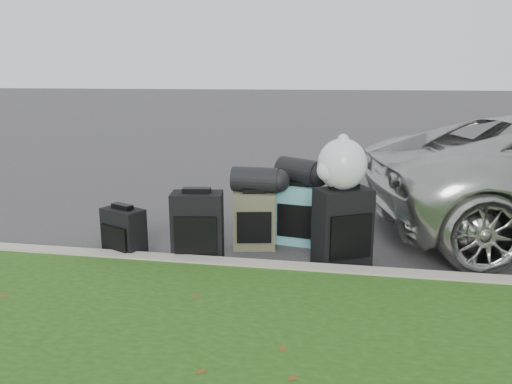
% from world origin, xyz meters
% --- Properties ---
extents(ground, '(120.00, 120.00, 0.00)m').
position_xyz_m(ground, '(0.00, 0.00, 0.00)').
color(ground, '#383535').
rests_on(ground, ground).
extents(curb, '(120.00, 0.18, 0.15)m').
position_xyz_m(curb, '(0.00, -1.00, 0.07)').
color(curb, '#9E937F').
rests_on(curb, ground).
extents(suitcase_small_black, '(0.50, 0.40, 0.55)m').
position_xyz_m(suitcase_small_black, '(-1.31, -0.79, 0.28)').
color(suitcase_small_black, black).
rests_on(suitcase_small_black, ground).
extents(suitcase_large_black_left, '(0.55, 0.39, 0.74)m').
position_xyz_m(suitcase_large_black_left, '(-0.54, -0.72, 0.37)').
color(suitcase_large_black_left, black).
rests_on(suitcase_large_black_left, ground).
extents(suitcase_olive, '(0.50, 0.37, 0.63)m').
position_xyz_m(suitcase_olive, '(-0.06, -0.18, 0.31)').
color(suitcase_olive, '#46452E').
rests_on(suitcase_olive, ground).
extents(suitcase_teal, '(0.51, 0.36, 0.67)m').
position_xyz_m(suitcase_teal, '(0.41, 0.06, 0.34)').
color(suitcase_teal, teal).
rests_on(suitcase_teal, ground).
extents(suitcase_large_black_right, '(0.62, 0.54, 0.80)m').
position_xyz_m(suitcase_large_black_right, '(0.91, -0.56, 0.40)').
color(suitcase_large_black_right, black).
rests_on(suitcase_large_black_right, ground).
extents(tote_green, '(0.31, 0.26, 0.32)m').
position_xyz_m(tote_green, '(-1.68, -0.16, 0.16)').
color(tote_green, '#166328').
rests_on(tote_green, ground).
extents(tote_navy, '(0.31, 0.26, 0.32)m').
position_xyz_m(tote_navy, '(-0.94, 0.35, 0.16)').
color(tote_navy, navy).
rests_on(tote_navy, ground).
extents(duffel_left, '(0.52, 0.30, 0.28)m').
position_xyz_m(duffel_left, '(-0.05, -0.11, 0.77)').
color(duffel_left, black).
rests_on(duffel_left, suitcase_olive).
extents(duffel_right, '(0.60, 0.54, 0.29)m').
position_xyz_m(duffel_right, '(0.41, 0.16, 0.82)').
color(duffel_right, black).
rests_on(duffel_right, suitcase_teal).
extents(trash_bag, '(0.48, 0.48, 0.48)m').
position_xyz_m(trash_bag, '(0.89, -0.56, 1.04)').
color(trash_bag, silver).
rests_on(trash_bag, suitcase_large_black_right).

